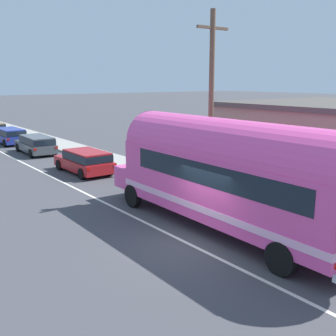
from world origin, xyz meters
TOP-DOWN VIEW (x-y plane):
  - ground_plane at (0.00, 0.00)m, footprint 300.00×300.00m
  - lane_markings at (1.70, 12.00)m, footprint 3.81×80.00m
  - sidewalk_slab at (5.00, 10.00)m, footprint 2.64×90.00m
  - utility_pole at (4.55, 4.07)m, footprint 1.80×0.24m
  - painted_bus at (1.83, -0.16)m, footprint 2.68×12.52m
  - car_lead at (2.01, 12.17)m, footprint 2.05×4.61m
  - car_second at (1.95, 20.42)m, footprint 2.02×4.85m
  - car_third at (1.79, 26.66)m, footprint 2.02×4.77m

SIDE VIEW (x-z plane):
  - ground_plane at x=0.00m, z-range 0.00..0.00m
  - lane_markings at x=1.70m, z-range 0.00..0.01m
  - sidewalk_slab at x=5.00m, z-range 0.00..0.15m
  - car_lead at x=2.01m, z-range 0.10..1.47m
  - car_third at x=1.79m, z-range 0.11..1.48m
  - car_second at x=1.95m, z-range 0.11..1.48m
  - painted_bus at x=1.83m, z-range 0.24..4.36m
  - utility_pole at x=4.55m, z-range 0.17..8.67m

